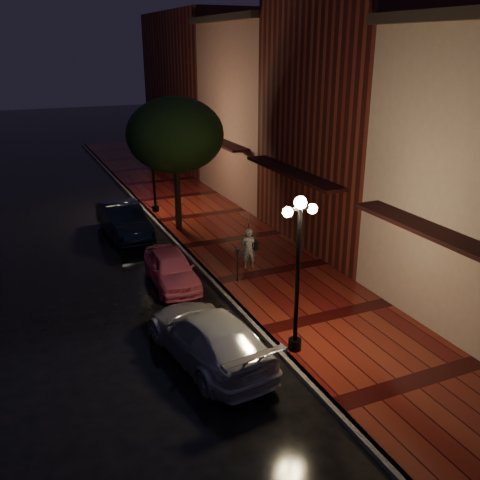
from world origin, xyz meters
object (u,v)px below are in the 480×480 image
streetlamp_far (153,163)px  street_tree (176,137)px  parking_meter (237,262)px  streetlamp_near (298,266)px  silver_car (209,337)px  woman_with_umbrella (249,232)px  pink_car (171,268)px  navy_car (124,220)px

streetlamp_far → street_tree: (0.26, -3.01, 1.64)m
street_tree → parking_meter: size_ratio=4.83×
streetlamp_near → silver_car: bearing=162.9°
silver_car → woman_with_umbrella: woman_with_umbrella is taller
silver_car → parking_meter: (2.60, 4.04, 0.19)m
silver_car → street_tree: bearing=-111.4°
parking_meter → street_tree: bearing=95.0°
streetlamp_far → silver_car: bearing=-99.5°
streetlamp_near → streetlamp_far: bearing=90.0°
pink_car → woman_with_umbrella: 3.09m
silver_car → woman_with_umbrella: bearing=-132.7°
woman_with_umbrella → parking_meter: woman_with_umbrella is taller
pink_car → woman_with_umbrella: size_ratio=1.67×
woman_with_umbrella → navy_car: bearing=-45.8°
silver_car → pink_car: bearing=-103.6°
pink_car → navy_car: bearing=96.6°
pink_car → silver_car: bearing=-93.3°
streetlamp_near → street_tree: (0.26, 10.99, 1.64)m
street_tree → silver_car: (-2.49, -10.30, -3.55)m
streetlamp_near → navy_car: 11.76m
streetlamp_near → street_tree: street_tree is taller
navy_car → parking_meter: 7.14m
silver_car → streetlamp_far: bearing=-107.3°
street_tree → woman_with_umbrella: street_tree is taller
woman_with_umbrella → streetlamp_far: bearing=-67.4°
streetlamp_near → streetlamp_far: 14.00m
streetlamp_far → woman_with_umbrella: (1.21, -8.38, -1.03)m
streetlamp_far → woman_with_umbrella: size_ratio=2.01×
street_tree → woman_with_umbrella: size_ratio=2.70×
street_tree → silver_car: street_tree is taller
pink_car → woman_with_umbrella: bearing=1.0°
streetlamp_near → silver_car: streetlamp_near is taller
streetlamp_near → parking_meter: bearing=85.5°
streetlamp_far → navy_car: 3.83m
navy_car → streetlamp_far: bearing=47.6°
navy_car → woman_with_umbrella: (3.33, -5.79, 0.85)m
streetlamp_near → navy_car: bearing=100.5°
parking_meter → silver_car: bearing=-118.9°
streetlamp_near → silver_car: size_ratio=0.90×
silver_car → parking_meter: bearing=-130.6°
pink_car → streetlamp_near: bearing=-70.7°
streetlamp_far → pink_car: bearing=-101.7°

